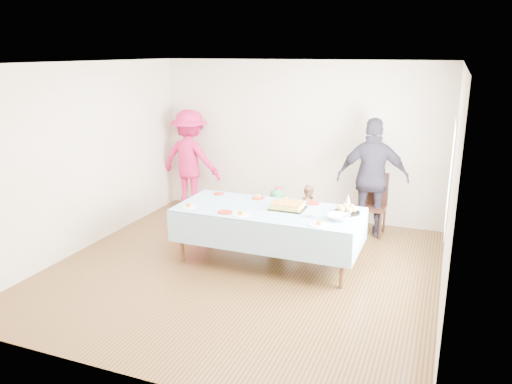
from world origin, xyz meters
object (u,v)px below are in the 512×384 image
(dining_chair, at_px, (373,200))
(adult_left, at_px, (190,160))
(birthday_cake, at_px, (288,206))
(party_table, at_px, (268,213))

(dining_chair, distance_m, adult_left, 3.38)
(dining_chair, bearing_deg, adult_left, 179.48)
(birthday_cake, xyz_separation_m, adult_left, (-2.45, 1.76, 0.09))
(birthday_cake, height_order, dining_chair, dining_chair)
(birthday_cake, distance_m, adult_left, 3.02)
(party_table, xyz_separation_m, adult_left, (-2.20, 1.86, 0.19))
(party_table, relative_size, birthday_cake, 5.34)
(adult_left, bearing_deg, party_table, 143.12)
(party_table, distance_m, adult_left, 2.89)
(party_table, bearing_deg, birthday_cake, 21.25)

